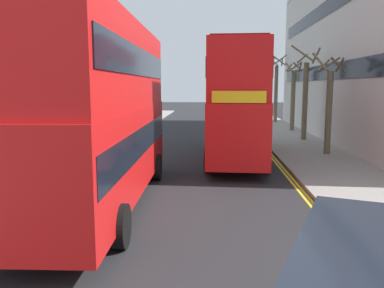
{
  "coord_description": "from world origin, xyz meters",
  "views": [
    {
      "loc": [
        1.18,
        -1.91,
        3.69
      ],
      "look_at": [
        0.5,
        11.0,
        1.8
      ],
      "focal_mm": 37.19,
      "sensor_mm": 36.0,
      "label": 1
    }
  ],
  "objects": [
    {
      "name": "street_tree_distant",
      "position": [
        7.44,
        38.33,
        3.33
      ],
      "size": [
        2.02,
        1.9,
        6.64
      ],
      "color": "#6B6047",
      "rests_on": "sidewalk_right"
    },
    {
      "name": "kerb_line_outer",
      "position": [
        4.4,
        14.0,
        0.0
      ],
      "size": [
        0.1,
        56.0,
        0.01
      ],
      "primitive_type": "cube",
      "color": "yellow",
      "rests_on": "ground"
    },
    {
      "name": "sidewalk_left",
      "position": [
        -6.5,
        16.0,
        0.07
      ],
      "size": [
        4.0,
        80.0,
        0.14
      ],
      "primitive_type": "cube",
      "color": "gray",
      "rests_on": "ground"
    },
    {
      "name": "street_tree_far",
      "position": [
        7.21,
        19.18,
        2.7
      ],
      "size": [
        1.58,
        1.56,
        5.27
      ],
      "color": "#6B6047",
      "rests_on": "sidewalk_right"
    },
    {
      "name": "kerb_line_inner",
      "position": [
        4.24,
        14.0,
        0.0
      ],
      "size": [
        0.1,
        56.0,
        0.01
      ],
      "primitive_type": "cube",
      "color": "yellow",
      "rests_on": "ground"
    },
    {
      "name": "sidewalk_right",
      "position": [
        6.5,
        16.0,
        0.07
      ],
      "size": [
        4.0,
        80.0,
        0.14
      ],
      "primitive_type": "cube",
      "color": "gray",
      "rests_on": "ground"
    },
    {
      "name": "double_decker_bus_away",
      "position": [
        -2.21,
        10.02,
        3.03
      ],
      "size": [
        2.93,
        10.85,
        5.64
      ],
      "color": "red",
      "rests_on": "ground"
    },
    {
      "name": "street_tree_mid",
      "position": [
        7.27,
        24.85,
        2.96
      ],
      "size": [
        1.87,
        1.85,
        6.19
      ],
      "color": "#6B6047",
      "rests_on": "sidewalk_right"
    },
    {
      "name": "double_decker_bus_oncoming",
      "position": [
        2.4,
        18.25,
        3.03
      ],
      "size": [
        3.18,
        10.91,
        5.64
      ],
      "color": "red",
      "rests_on": "ground"
    },
    {
      "name": "street_tree_near",
      "position": [
        7.6,
        30.59,
        2.83
      ],
      "size": [
        1.36,
        1.32,
        5.45
      ],
      "color": "#6B6047",
      "rests_on": "sidewalk_right"
    }
  ]
}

